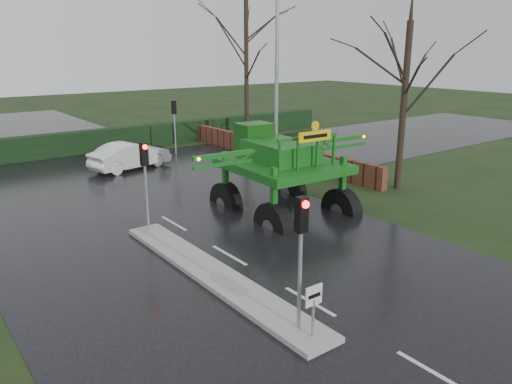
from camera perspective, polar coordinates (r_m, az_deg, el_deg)
ground at (r=14.25m, az=6.14°, el=-12.40°), size 140.00×140.00×0.00m
road_main at (r=22.01m, az=-11.82°, el=-2.15°), size 14.00×80.00×0.02m
road_cross at (r=27.37m, az=-17.22°, el=1.07°), size 80.00×12.00×0.02m
median_island at (r=15.64m, az=-5.02°, el=-9.30°), size 1.20×10.00×0.16m
hedge_row at (r=34.71m, az=-21.90°, el=4.97°), size 44.00×0.90×1.50m
brick_wall at (r=32.15m, az=0.54°, el=5.06°), size 0.40×20.00×1.20m
keep_left_sign at (r=12.01m, az=6.60°, el=-12.48°), size 0.50×0.07×1.35m
traffic_signal_near at (r=11.69m, az=5.18°, el=-4.98°), size 0.26×0.33×3.52m
traffic_signal_mid at (r=18.60m, az=-12.57°, el=2.71°), size 0.26×0.33×3.52m
traffic_signal_far at (r=33.05m, az=-9.34°, el=8.65°), size 0.26×0.33×3.52m
street_light_right at (r=26.99m, az=1.87°, el=14.45°), size 3.85×0.30×10.00m
tree_right_near at (r=25.21m, az=16.72°, el=11.87°), size 5.60×5.60×9.64m
tree_right_far at (r=37.05m, az=-1.12°, el=15.71°), size 7.00×7.00×12.05m
crop_sprayer at (r=19.14m, az=1.68°, el=2.88°), size 9.07×5.81×5.07m
white_sedan at (r=29.95m, az=-14.08°, el=2.56°), size 5.00×2.64×1.57m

